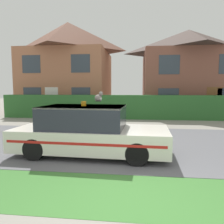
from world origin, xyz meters
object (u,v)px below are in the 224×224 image
at_px(police_car, 89,131).
at_px(house_left, 68,67).
at_px(cat, 99,97).
at_px(house_right, 188,71).

xyz_separation_m(police_car, house_left, (-4.50, 12.31, 3.19)).
bearing_deg(police_car, cat, -13.82).
height_order(cat, house_left, house_left).
distance_m(cat, house_left, 13.49).
bearing_deg(house_left, house_right, 0.88).
xyz_separation_m(police_car, house_right, (5.55, 12.47, 2.73)).
height_order(police_car, house_left, house_left).
relative_size(cat, house_right, 0.04).
distance_m(police_car, house_right, 13.92).
relative_size(house_left, house_right, 1.02).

